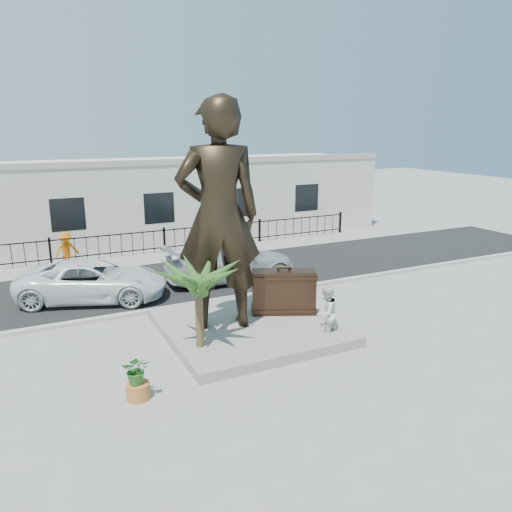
{
  "coord_description": "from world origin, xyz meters",
  "views": [
    {
      "loc": [
        -6.78,
        -11.87,
        6.3
      ],
      "look_at": [
        0.0,
        2.0,
        2.3
      ],
      "focal_mm": 35.0,
      "sensor_mm": 36.0,
      "label": 1
    }
  ],
  "objects_px": {
    "statue": "(218,216)",
    "car_white": "(93,281)",
    "suitcase": "(284,292)",
    "tourist": "(326,313)"
  },
  "relations": [
    {
      "from": "suitcase",
      "to": "car_white",
      "type": "height_order",
      "value": "suitcase"
    },
    {
      "from": "car_white",
      "to": "statue",
      "type": "bearing_deg",
      "value": -128.09
    },
    {
      "from": "suitcase",
      "to": "car_white",
      "type": "bearing_deg",
      "value": 161.5
    },
    {
      "from": "statue",
      "to": "car_white",
      "type": "relative_size",
      "value": 1.29
    },
    {
      "from": "statue",
      "to": "suitcase",
      "type": "relative_size",
      "value": 3.33
    },
    {
      "from": "tourist",
      "to": "car_white",
      "type": "xyz_separation_m",
      "value": [
        -5.76,
        6.86,
        -0.11
      ]
    },
    {
      "from": "statue",
      "to": "tourist",
      "type": "distance_m",
      "value": 4.34
    },
    {
      "from": "statue",
      "to": "car_white",
      "type": "bearing_deg",
      "value": -46.31
    },
    {
      "from": "suitcase",
      "to": "car_white",
      "type": "relative_size",
      "value": 0.39
    },
    {
      "from": "suitcase",
      "to": "tourist",
      "type": "xyz_separation_m",
      "value": [
        0.41,
        -1.88,
        -0.16
      ]
    }
  ]
}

